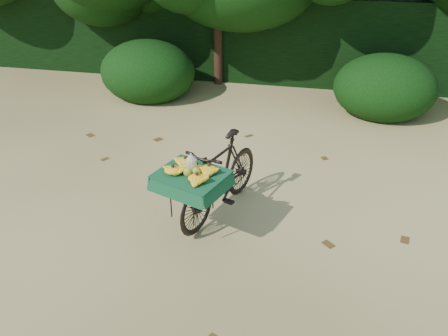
# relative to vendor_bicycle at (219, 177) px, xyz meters

# --- Properties ---
(ground) EXTENTS (80.00, 80.00, 0.00)m
(ground) POSITION_rel_vendor_bicycle_xyz_m (0.77, -0.61, -0.52)
(ground) COLOR #D0BD6F
(ground) RESTS_ON ground
(vendor_bicycle) EXTENTS (1.18, 1.86, 1.03)m
(vendor_bicycle) POSITION_rel_vendor_bicycle_xyz_m (0.00, 0.00, 0.00)
(vendor_bicycle) COLOR black
(vendor_bicycle) RESTS_ON ground
(hedge_backdrop) EXTENTS (26.00, 1.80, 1.80)m
(hedge_backdrop) POSITION_rel_vendor_bicycle_xyz_m (0.77, 5.69, 0.38)
(hedge_backdrop) COLOR black
(hedge_backdrop) RESTS_ON ground
(bush_clumps) EXTENTS (8.80, 1.70, 0.90)m
(bush_clumps) POSITION_rel_vendor_bicycle_xyz_m (1.27, 3.69, -0.07)
(bush_clumps) COLOR black
(bush_clumps) RESTS_ON ground
(leaf_litter) EXTENTS (7.00, 7.30, 0.01)m
(leaf_litter) POSITION_rel_vendor_bicycle_xyz_m (0.77, 0.04, -0.52)
(leaf_litter) COLOR #4A3313
(leaf_litter) RESTS_ON ground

